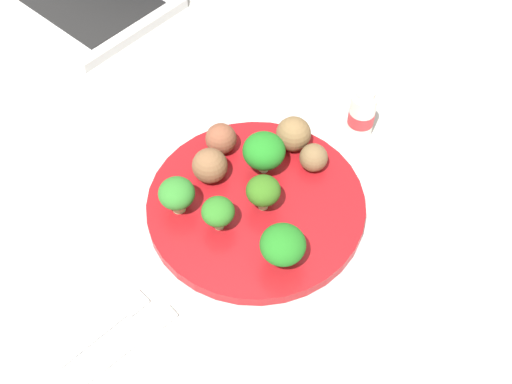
# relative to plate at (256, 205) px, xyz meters

# --- Properties ---
(ground_plane) EXTENTS (4.00, 4.00, 0.00)m
(ground_plane) POSITION_rel_plate_xyz_m (0.00, 0.00, -0.01)
(ground_plane) COLOR #B2B2AD
(plate) EXTENTS (0.28, 0.28, 0.02)m
(plate) POSITION_rel_plate_xyz_m (0.00, 0.00, 0.00)
(plate) COLOR maroon
(plate) RESTS_ON ground_plane
(broccoli_floret_mid_right) EXTENTS (0.04, 0.04, 0.05)m
(broccoli_floret_mid_right) POSITION_rel_plate_xyz_m (-0.06, 0.01, 0.04)
(broccoli_floret_mid_right) COLOR #8DC078
(broccoli_floret_mid_right) RESTS_ON plate
(broccoli_floret_mid_left) EXTENTS (0.06, 0.06, 0.06)m
(broccoli_floret_mid_left) POSITION_rel_plate_xyz_m (0.05, 0.03, 0.04)
(broccoli_floret_mid_left) COLOR #93C182
(broccoli_floret_mid_left) RESTS_ON plate
(broccoli_floret_back_right) EXTENTS (0.05, 0.05, 0.05)m
(broccoli_floret_back_right) POSITION_rel_plate_xyz_m (-0.07, 0.06, 0.04)
(broccoli_floret_back_right) COLOR #A2C07D
(broccoli_floret_back_right) RESTS_ON plate
(broccoli_floret_center) EXTENTS (0.04, 0.04, 0.05)m
(broccoli_floret_center) POSITION_rel_plate_xyz_m (0.00, -0.01, 0.04)
(broccoli_floret_center) COLOR #97C480
(broccoli_floret_center) RESTS_ON plate
(broccoli_floret_front_right) EXTENTS (0.05, 0.05, 0.06)m
(broccoli_floret_front_right) POSITION_rel_plate_xyz_m (-0.05, -0.08, 0.05)
(broccoli_floret_front_right) COLOR #A4BC6A
(broccoli_floret_front_right) RESTS_ON plate
(meatball_back_right) EXTENTS (0.04, 0.04, 0.04)m
(meatball_back_right) POSITION_rel_plate_xyz_m (0.03, 0.09, 0.03)
(meatball_back_right) COLOR brown
(meatball_back_right) RESTS_ON plate
(meatball_mid_right) EXTENTS (0.04, 0.04, 0.04)m
(meatball_mid_right) POSITION_rel_plate_xyz_m (0.09, -0.02, 0.03)
(meatball_mid_right) COLOR brown
(meatball_mid_right) RESTS_ON plate
(meatball_far_rim) EXTENTS (0.05, 0.05, 0.05)m
(meatball_far_rim) POSITION_rel_plate_xyz_m (0.10, 0.03, 0.03)
(meatball_far_rim) COLOR brown
(meatball_far_rim) RESTS_ON plate
(meatball_mid_left) EXTENTS (0.05, 0.05, 0.05)m
(meatball_mid_left) POSITION_rel_plate_xyz_m (-0.01, 0.07, 0.03)
(meatball_mid_left) COLOR brown
(meatball_mid_left) RESTS_ON plate
(napkin) EXTENTS (0.18, 0.13, 0.01)m
(napkin) POSITION_rel_plate_xyz_m (-0.25, -0.00, -0.01)
(napkin) COLOR white
(napkin) RESTS_ON ground_plane
(fork) EXTENTS (0.12, 0.02, 0.01)m
(fork) POSITION_rel_plate_xyz_m (-0.24, 0.01, -0.00)
(fork) COLOR silver
(fork) RESTS_ON napkin
(knife) EXTENTS (0.15, 0.03, 0.01)m
(knife) POSITION_rel_plate_xyz_m (-0.24, -0.02, -0.00)
(knife) COLOR silver
(knife) RESTS_ON napkin
(yogurt_bottle) EXTENTS (0.04, 0.04, 0.08)m
(yogurt_bottle) POSITION_rel_plate_xyz_m (0.20, -0.02, 0.03)
(yogurt_bottle) COLOR white
(yogurt_bottle) RESTS_ON ground_plane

